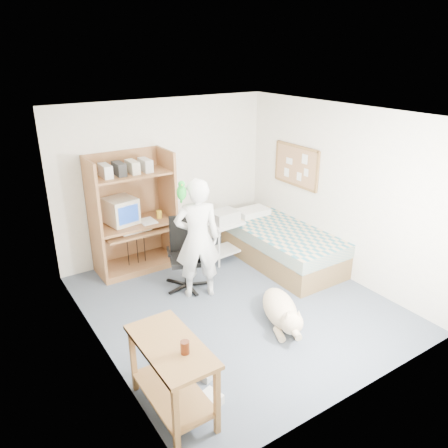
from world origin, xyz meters
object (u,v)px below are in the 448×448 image
at_px(side_desk, 172,367).
at_px(person, 197,239).
at_px(office_chair, 186,263).
at_px(bed, 281,245).
at_px(computer_hutch, 132,218).
at_px(printer_cart, 224,235).
at_px(dog, 281,310).

distance_m(side_desk, person, 2.13).
distance_m(office_chair, person, 0.57).
distance_m(side_desk, office_chair, 2.34).
bearing_deg(side_desk, bed, 32.50).
bearing_deg(bed, person, -175.38).
relative_size(computer_hutch, office_chair, 1.79).
xyz_separation_m(office_chair, printer_cart, (0.92, 0.41, 0.07)).
height_order(bed, printer_cart, bed).
bearing_deg(person, bed, -153.55).
height_order(computer_hutch, side_desk, computer_hutch).
bearing_deg(printer_cart, office_chair, -160.37).
xyz_separation_m(computer_hutch, office_chair, (0.38, -0.95, -0.46)).
height_order(computer_hutch, dog, computer_hutch).
relative_size(side_desk, printer_cart, 1.54).
height_order(bed, side_desk, side_desk).
bearing_deg(person, computer_hutch, -50.23).
distance_m(bed, person, 1.69).
bearing_deg(office_chair, bed, 15.79).
bearing_deg(office_chair, person, -62.56).
relative_size(office_chair, person, 0.60).
relative_size(office_chair, printer_cart, 1.55).
bearing_deg(printer_cart, computer_hutch, 152.94).
bearing_deg(bed, side_desk, -147.50).
xyz_separation_m(office_chair, person, (0.03, -0.30, 0.48)).
relative_size(computer_hutch, side_desk, 1.80).
bearing_deg(person, dog, 134.62).
relative_size(side_desk, office_chair, 0.99).
relative_size(bed, side_desk, 2.02).
bearing_deg(office_chair, side_desk, -99.81).
distance_m(computer_hutch, bed, 2.35).
bearing_deg(computer_hutch, bed, -29.29).
distance_m(computer_hutch, printer_cart, 1.45).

